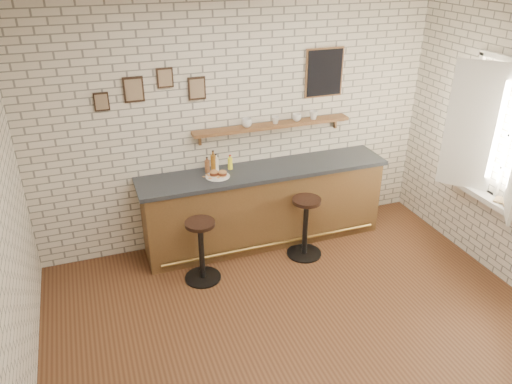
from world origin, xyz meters
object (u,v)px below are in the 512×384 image
(bitters_bottle_white, at_px, (216,164))
(bitters_bottle_amber, at_px, (213,163))
(ciabatta_sandwich, at_px, (218,173))
(book_upper, at_px, (502,202))
(bar_counter, at_px, (264,205))
(shelf_cup_c, at_px, (297,118))
(shelf_cup_a, at_px, (247,123))
(condiment_bottle_yellow, at_px, (230,163))
(book_lower, at_px, (503,204))
(bar_stool_right, at_px, (305,225))
(bitters_bottle_brown, at_px, (207,166))
(sandwich_plate, at_px, (218,176))
(bar_stool_left, at_px, (201,249))
(shelf_cup_b, at_px, (275,120))
(shelf_cup_d, at_px, (313,115))

(bitters_bottle_white, distance_m, bitters_bottle_amber, 0.04)
(ciabatta_sandwich, bearing_deg, book_upper, -29.71)
(bar_counter, bearing_deg, bitters_bottle_white, 165.83)
(shelf_cup_c, relative_size, book_upper, 0.55)
(book_upper, bearing_deg, shelf_cup_a, -178.18)
(condiment_bottle_yellow, relative_size, book_lower, 0.85)
(bar_counter, height_order, condiment_bottle_yellow, condiment_bottle_yellow)
(bar_counter, bearing_deg, shelf_cup_c, 22.04)
(bitters_bottle_white, distance_m, bar_stool_right, 1.31)
(condiment_bottle_yellow, bearing_deg, ciabatta_sandwich, -140.13)
(shelf_cup_c, bearing_deg, bar_counter, 133.74)
(shelf_cup_c, bearing_deg, bitters_bottle_brown, 114.54)
(sandwich_plate, distance_m, book_lower, 3.18)
(shelf_cup_a, relative_size, book_upper, 0.63)
(bitters_bottle_brown, relative_size, bitters_bottle_white, 0.89)
(bitters_bottle_white, height_order, condiment_bottle_yellow, bitters_bottle_white)
(ciabatta_sandwich, relative_size, book_upper, 1.02)
(bitters_bottle_amber, height_order, shelf_cup_a, shelf_cup_a)
(shelf_cup_a, distance_m, shelf_cup_c, 0.65)
(sandwich_plate, bearing_deg, bar_stool_left, -124.56)
(bar_stool_right, distance_m, shelf_cup_b, 1.33)
(bitters_bottle_white, xyz_separation_m, shelf_cup_c, (1.06, 0.06, 0.44))
(shelf_cup_d, bearing_deg, bitters_bottle_brown, 163.83)
(condiment_bottle_yellow, height_order, book_lower, condiment_bottle_yellow)
(bar_counter, relative_size, bar_stool_right, 4.02)
(bitters_bottle_white, xyz_separation_m, book_upper, (2.72, -1.73, -0.14))
(bar_stool_right, bearing_deg, bar_stool_left, -177.35)
(bitters_bottle_amber, bearing_deg, condiment_bottle_yellow, -0.00)
(bar_stool_left, xyz_separation_m, shelf_cup_a, (0.80, 0.74, 1.15))
(book_lower, height_order, book_upper, book_upper)
(shelf_cup_d, height_order, book_lower, shelf_cup_d)
(bitters_bottle_white, bearing_deg, bar_stool_right, -34.27)
(book_lower, bearing_deg, bar_counter, 111.32)
(condiment_bottle_yellow, distance_m, bar_stool_right, 1.18)
(condiment_bottle_yellow, bearing_deg, book_upper, -34.19)
(shelf_cup_a, relative_size, shelf_cup_b, 1.41)
(bar_stool_right, bearing_deg, bitters_bottle_brown, 148.73)
(bitters_bottle_brown, bearing_deg, sandwich_plate, -64.45)
(bar_counter, relative_size, book_lower, 14.37)
(shelf_cup_d, bearing_deg, bar_stool_left, -174.67)
(condiment_bottle_yellow, height_order, book_upper, condiment_bottle_yellow)
(bitters_bottle_amber, relative_size, book_upper, 1.30)
(bitters_bottle_white, bearing_deg, ciabatta_sandwich, -98.27)
(ciabatta_sandwich, bearing_deg, bar_stool_left, -125.25)
(condiment_bottle_yellow, distance_m, shelf_cup_b, 0.76)
(condiment_bottle_yellow, relative_size, shelf_cup_c, 1.63)
(bar_counter, relative_size, bitters_bottle_brown, 15.72)
(bitters_bottle_amber, xyz_separation_m, condiment_bottle_yellow, (0.21, -0.00, -0.03))
(bitters_bottle_white, bearing_deg, sandwich_plate, -101.39)
(shelf_cup_b, bearing_deg, bar_counter, 154.28)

